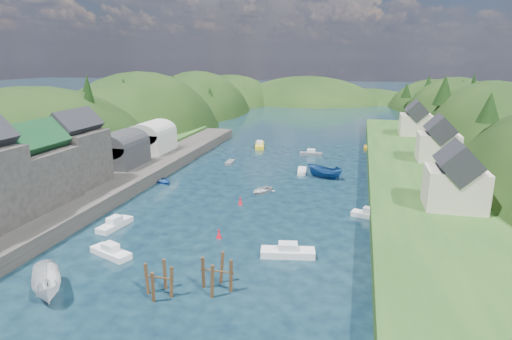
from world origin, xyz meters
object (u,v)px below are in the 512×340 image
(channel_buoy_near, at_px, (219,234))
(piling_cluster_far, at_px, (217,277))
(channel_buoy_far, at_px, (240,201))
(piling_cluster_near, at_px, (159,283))

(channel_buoy_near, bearing_deg, piling_cluster_far, -72.24)
(channel_buoy_far, bearing_deg, piling_cluster_far, -79.45)
(piling_cluster_near, relative_size, channel_buoy_near, 3.19)
(channel_buoy_far, bearing_deg, piling_cluster_near, -91.01)
(piling_cluster_near, relative_size, piling_cluster_far, 0.94)
(piling_cluster_near, height_order, channel_buoy_far, piling_cluster_near)
(piling_cluster_far, distance_m, channel_buoy_far, 23.52)
(piling_cluster_near, height_order, piling_cluster_far, piling_cluster_far)
(piling_cluster_far, relative_size, channel_buoy_near, 3.40)
(piling_cluster_near, xyz_separation_m, piling_cluster_far, (4.75, 2.08, 0.12))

